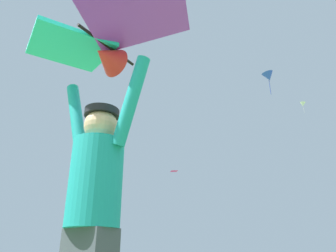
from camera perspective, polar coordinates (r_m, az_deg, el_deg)
name	(u,v)px	position (r m, az deg, el deg)	size (l,w,h in m)	color
kite_flyer_person	(93,209)	(2.06, -13.42, -14.40)	(0.81, 0.41, 1.92)	#424751
held_stunt_kite	(102,40)	(2.52, -11.83, 15.03)	(1.54, 0.98, 0.38)	black
distant_kite_blue_mid_left	(268,76)	(23.84, 17.81, 8.57)	(1.20, 1.21, 1.91)	blue
distant_kite_white_far_center	(303,104)	(40.12, 23.31, 3.66)	(0.78, 0.77, 1.47)	white
distant_kite_magenta_high_right	(174,171)	(34.66, 1.09, -8.15)	(0.85, 0.85, 0.15)	#DB2393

